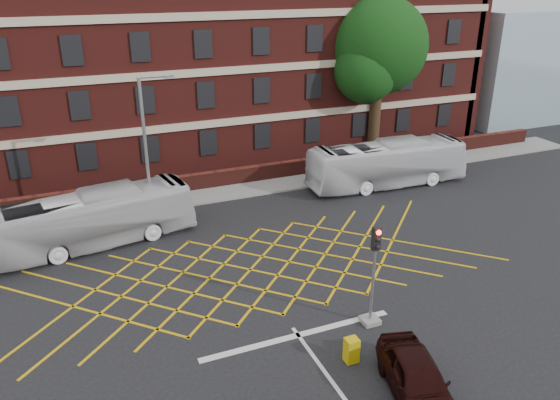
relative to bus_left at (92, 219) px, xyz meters
name	(u,v)px	position (x,y,z in m)	size (l,w,h in m)	color
ground	(266,291)	(6.55, -7.54, -1.45)	(120.00, 120.00, 0.00)	black
victorian_building	(159,49)	(6.80, 14.46, 6.39)	(51.00, 12.17, 20.40)	#561A16
boundary_wall	(192,183)	(6.55, 5.46, -0.90)	(56.00, 0.50, 1.10)	#4A1913
far_pavement	(197,195)	(6.55, 4.46, -1.39)	(60.00, 3.00, 0.12)	slate
glass_block	(515,63)	(40.55, 13.46, 3.55)	(14.00, 10.00, 10.00)	#99B2BF
box_junction_hatching	(250,270)	(6.55, -5.54, -1.44)	(11.50, 0.12, 0.02)	#CC990C
stop_line	(298,335)	(6.55, -11.04, -1.44)	(8.00, 0.30, 0.02)	silver
bus_left	(92,219)	(0.00, 0.00, 0.00)	(2.44, 10.41, 2.90)	silver
bus_right	(387,164)	(18.64, 1.47, 0.05)	(2.51, 10.74, 2.99)	silver
car_maroon	(417,379)	(8.78, -15.60, -0.70)	(1.78, 4.41, 1.50)	black
deciduous_tree	(378,53)	(21.68, 8.16, 6.12)	(7.45, 7.12, 11.65)	black
traffic_light_near	(373,285)	(9.59, -11.39, 0.31)	(0.70, 0.70, 4.27)	slate
street_lamp	(150,180)	(3.24, 0.89, 1.36)	(2.25, 1.00, 8.32)	slate
utility_cabinet	(351,350)	(7.71, -13.15, -0.97)	(0.48, 0.43, 0.96)	#C4A60B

